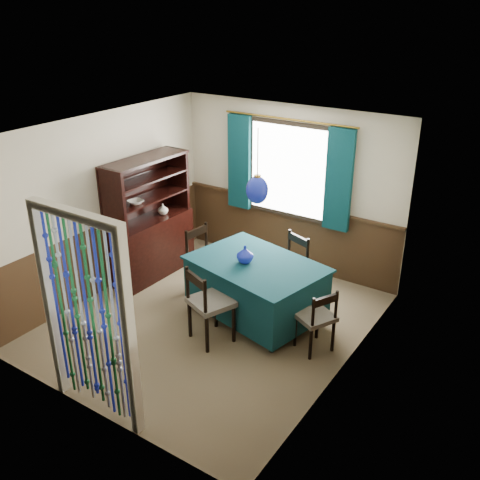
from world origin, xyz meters
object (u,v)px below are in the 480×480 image
Objects in this scene: chair_far at (289,266)px; bowl_shelf at (136,202)px; chair_right at (317,318)px; vase_table at (245,255)px; chair_near at (209,303)px; pendant_lamp at (257,190)px; vase_sideboard at (163,208)px; dining_table at (256,286)px; sideboard at (150,236)px; chair_left at (206,259)px.

chair_far is 4.00× the size of bowl_shelf.
vase_table is at bearing 108.90° from chair_right.
vase_table is at bearing 105.85° from chair_near.
pendant_lamp reaches higher than vase_sideboard.
chair_far is at bearing 7.76° from vase_sideboard.
sideboard is at bearing -172.86° from dining_table.
pendant_lamp is (0.20, 0.75, 1.25)m from chair_near.
chair_near is at bearing 99.23° from chair_far.
pendant_lamp reaches higher than bowl_shelf.
sideboard reaches higher than chair_left.
vase_sideboard reaches higher than chair_right.
chair_right is at bearing -12.85° from pendant_lamp.
bowl_shelf is at bearing -177.95° from vase_table.
vase_table is at bearing 78.12° from chair_left.
sideboard is 10.11× the size of vase_sideboard.
chair_right is at bearing 154.47° from chair_far.
chair_far is at bearing 94.00° from dining_table.
chair_far is 0.89m from vase_table.
chair_near is 1.18× the size of chair_right.
dining_table is 2.26× the size of chair_right.
dining_table is 1.91× the size of chair_near.
dining_table is at bearing -12.50° from vase_sideboard.
chair_far is 2.30m from bowl_shelf.
pendant_lamp is (-0.00, -0.00, 1.31)m from dining_table.
dining_table is 9.10× the size of vase_table.
chair_near is 1.21m from chair_left.
vase_table is 1.81m from bowl_shelf.
chair_near is at bearing 44.33° from chair_left.
chair_near is at bearing -95.73° from vase_table.
chair_right is 2.96m from sideboard.
vase_table reaches higher than chair_left.
sideboard is at bearing -103.92° from vase_sideboard.
bowl_shelf reaches higher than chair_far.
chair_right is at bearing -12.62° from vase_sideboard.
chair_left is 0.53× the size of sideboard.
vase_sideboard is at bearing 167.01° from chair_near.
chair_near is 4.77× the size of vase_table.
chair_far is at bearing 70.64° from chair_right.
chair_left is at bearing -13.18° from vase_sideboard.
vase_table reaches higher than dining_table.
chair_right is (1.92, -0.42, -0.07)m from chair_left.
sideboard is at bearing 173.76° from chair_near.
chair_right is 3.57× the size of bowl_shelf.
vase_table is at bearing -15.32° from vase_sideboard.
vase_sideboard reaches higher than dining_table.
chair_near reaches higher than chair_far.
bowl_shelf is at bearing -77.04° from sideboard.
pendant_lamp is (0.95, -0.20, 1.26)m from chair_left.
pendant_lamp is at bearing -12.50° from vase_sideboard.
pendant_lamp is 4.43× the size of vase_table.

